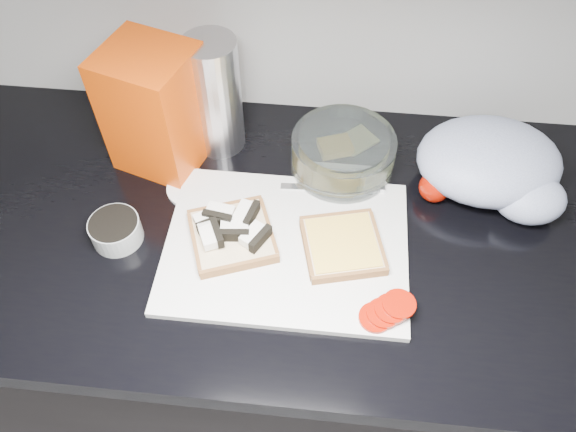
% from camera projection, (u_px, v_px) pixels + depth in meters
% --- Properties ---
extents(base_cabinet, '(3.50, 0.60, 0.86)m').
position_uv_depth(base_cabinet, '(315.00, 342.00, 1.34)').
color(base_cabinet, black).
rests_on(base_cabinet, ground).
extents(countertop, '(3.50, 0.64, 0.04)m').
position_uv_depth(countertop, '(324.00, 232.00, 0.98)').
color(countertop, black).
rests_on(countertop, base_cabinet).
extents(cutting_board, '(0.40, 0.30, 0.01)m').
position_uv_depth(cutting_board, '(286.00, 246.00, 0.93)').
color(cutting_board, silver).
rests_on(cutting_board, countertop).
extents(bread_left, '(0.17, 0.17, 0.04)m').
position_uv_depth(bread_left, '(231.00, 233.00, 0.93)').
color(bread_left, beige).
rests_on(bread_left, cutting_board).
extents(bread_right, '(0.16, 0.16, 0.02)m').
position_uv_depth(bread_right, '(343.00, 245.00, 0.92)').
color(bread_right, beige).
rests_on(bread_right, cutting_board).
extents(tomato_slices, '(0.09, 0.08, 0.02)m').
position_uv_depth(tomato_slices, '(387.00, 311.00, 0.84)').
color(tomato_slices, '#9F1203').
rests_on(tomato_slices, cutting_board).
extents(knife, '(0.19, 0.02, 0.01)m').
position_uv_depth(knife, '(346.00, 188.00, 1.00)').
color(knife, silver).
rests_on(knife, cutting_board).
extents(seed_tub, '(0.08, 0.08, 0.04)m').
position_uv_depth(seed_tub, '(116.00, 229.00, 0.93)').
color(seed_tub, '#9FA5A4').
rests_on(seed_tub, countertop).
extents(tub_lid, '(0.11, 0.11, 0.01)m').
position_uv_depth(tub_lid, '(192.00, 188.00, 1.01)').
color(tub_lid, white).
rests_on(tub_lid, countertop).
extents(glass_bowl, '(0.19, 0.19, 0.08)m').
position_uv_depth(glass_bowl, '(343.00, 155.00, 1.02)').
color(glass_bowl, silver).
rests_on(glass_bowl, countertop).
extents(bread_bag, '(0.18, 0.17, 0.23)m').
position_uv_depth(bread_bag, '(155.00, 109.00, 0.98)').
color(bread_bag, red).
rests_on(bread_bag, countertop).
extents(steel_canister, '(0.09, 0.09, 0.23)m').
position_uv_depth(steel_canister, '(215.00, 96.00, 1.00)').
color(steel_canister, silver).
rests_on(steel_canister, countertop).
extents(grocery_bag, '(0.27, 0.23, 0.11)m').
position_uv_depth(grocery_bag, '(494.00, 166.00, 0.98)').
color(grocery_bag, silver).
rests_on(grocery_bag, countertop).
extents(whole_tomatoes, '(0.06, 0.06, 0.06)m').
position_uv_depth(whole_tomatoes, '(435.00, 187.00, 0.98)').
color(whole_tomatoes, '#9F1203').
rests_on(whole_tomatoes, countertop).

